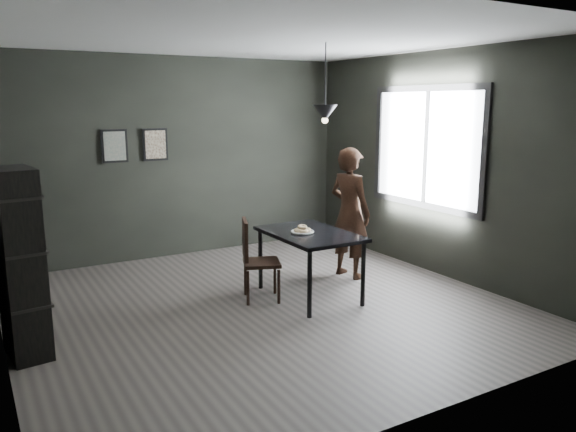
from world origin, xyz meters
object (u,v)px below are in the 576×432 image
shelf_unit (20,264)px  pendant_lamp (325,113)px  white_plate (302,232)px  cafe_table (310,239)px  woman (350,213)px  wood_chair (254,255)px

shelf_unit → pendant_lamp: size_ratio=1.89×
white_plate → shelf_unit: (-2.83, -0.04, 0.06)m
pendant_lamp → cafe_table: bearing=-158.2°
white_plate → cafe_table: bearing=-7.8°
woman → pendant_lamp: size_ratio=1.89×
wood_chair → shelf_unit: bearing=-152.1°
cafe_table → wood_chair: size_ratio=1.32×
shelf_unit → woman: bearing=0.1°
woman → pendant_lamp: (-0.60, -0.31, 1.23)m
cafe_table → white_plate: (-0.09, 0.01, 0.08)m
white_plate → shelf_unit: size_ratio=0.14×
white_plate → pendant_lamp: pendant_lamp is taller
cafe_table → woman: bearing=25.7°
wood_chair → shelf_unit: size_ratio=0.56×
wood_chair → white_plate: bearing=-1.8°
white_plate → woman: woman is taller
woman → shelf_unit: size_ratio=1.00×
woman → shelf_unit: (-3.77, -0.44, 0.00)m
shelf_unit → pendant_lamp: (3.17, 0.13, 1.23)m
woman → wood_chair: woman is taller
cafe_table → pendant_lamp: 1.41m
shelf_unit → pendant_lamp: bearing=-4.2°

